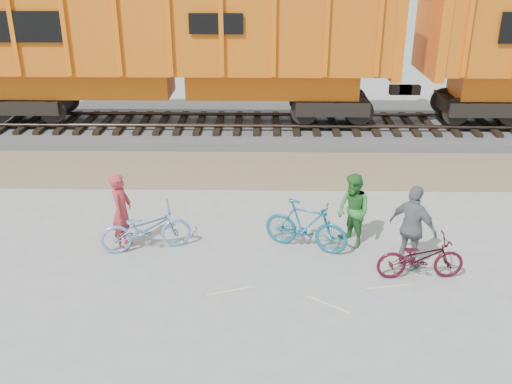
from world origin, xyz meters
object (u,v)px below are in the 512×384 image
at_px(hopper_car_center, 178,44).
at_px(bicycle_blue, 146,228).
at_px(bicycle_maroon, 420,258).
at_px(bicycle_teal, 306,226).
at_px(person_solo, 122,211).
at_px(person_woman, 413,228).
at_px(person_man, 353,211).

relative_size(hopper_car_center, bicycle_blue, 7.41).
bearing_deg(bicycle_maroon, bicycle_blue, 76.17).
bearing_deg(bicycle_teal, bicycle_maroon, -94.47).
height_order(bicycle_blue, bicycle_teal, bicycle_teal).
bearing_deg(hopper_car_center, bicycle_maroon, -57.58).
xyz_separation_m(hopper_car_center, person_solo, (-0.11, -8.12, -2.17)).
bearing_deg(bicycle_maroon, person_woman, 10.80).
distance_m(hopper_car_center, person_man, 9.50).
distance_m(bicycle_teal, person_woman, 2.18).
bearing_deg(hopper_car_center, bicycle_blue, -87.31).
distance_m(bicycle_teal, person_solo, 3.87).
xyz_separation_m(bicycle_blue, bicycle_maroon, (5.49, -1.03, -0.05)).
bearing_deg(bicycle_maroon, person_solo, 76.11).
bearing_deg(person_solo, bicycle_maroon, -95.92).
bearing_deg(bicycle_blue, person_man, -102.04).
relative_size(hopper_car_center, bicycle_maroon, 8.33).
bearing_deg(person_solo, bicycle_teal, -85.40).
relative_size(bicycle_teal, bicycle_maroon, 1.08).
xyz_separation_m(hopper_car_center, bicycle_maroon, (5.87, -9.25, -2.56)).
xyz_separation_m(hopper_car_center, bicycle_teal, (3.74, -8.13, -2.46)).
distance_m(hopper_car_center, bicycle_blue, 8.60).
bearing_deg(bicycle_maroon, bicycle_teal, 59.10).
xyz_separation_m(hopper_car_center, person_woman, (5.77, -8.85, -2.13)).
bearing_deg(person_woman, bicycle_teal, 25.19).
distance_m(hopper_car_center, bicycle_maroon, 11.25).
relative_size(bicycle_blue, person_solo, 1.13).
bearing_deg(person_solo, bicycle_blue, -96.57).
relative_size(bicycle_maroon, person_solo, 1.00).
height_order(bicycle_teal, person_woman, person_woman).
bearing_deg(person_woman, hopper_car_center, -12.23).
distance_m(bicycle_maroon, person_solo, 6.11).
bearing_deg(bicycle_blue, hopper_car_center, -13.16).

